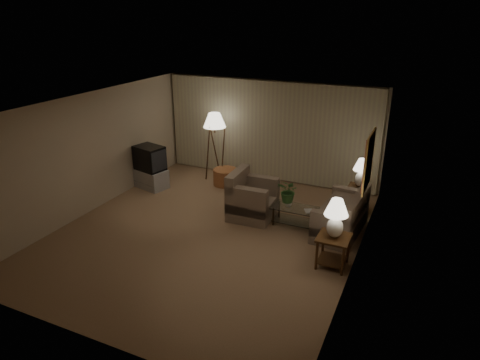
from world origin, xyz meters
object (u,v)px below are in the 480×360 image
object	(u,v)px
side_table_near	(333,246)
table_lamp_far	(361,170)
table_lamp_near	(336,215)
side_table_far	(359,194)
coffee_table	(295,213)
armchair	(253,200)
floor_lamp	(215,145)
vase	(288,203)
ottoman	(225,177)
sofa	(341,216)
crt_tv	(150,158)
tv_cabinet	(151,178)

from	to	relation	value
side_table_near	table_lamp_far	bearing A→B (deg)	90.00
table_lamp_far	table_lamp_near	bearing A→B (deg)	-90.00
side_table_near	side_table_far	distance (m)	2.60
coffee_table	armchair	bearing A→B (deg)	179.92
side_table_far	floor_lamp	world-z (taller)	floor_lamp
table_lamp_far	vase	distance (m)	1.92
table_lamp_near	ottoman	world-z (taller)	table_lamp_near
floor_lamp	vase	bearing A→B (deg)	-32.92
table_lamp_far	floor_lamp	bearing A→B (deg)	174.52
table_lamp_near	vase	bearing A→B (deg)	135.37
armchair	table_lamp_near	distance (m)	2.52
sofa	ottoman	distance (m)	3.64
side_table_far	coffee_table	distance (m)	1.76
coffee_table	floor_lamp	bearing A→B (deg)	148.49
side_table_far	vase	bearing A→B (deg)	-133.17
floor_lamp	ottoman	bearing A→B (deg)	-30.60
sofa	armchair	distance (m)	1.95
side_table_far	crt_tv	world-z (taller)	crt_tv
side_table_near	table_lamp_near	distance (m)	0.62
tv_cabinet	ottoman	bearing A→B (deg)	44.54
armchair	floor_lamp	size ratio (longest dim) A/B	0.57
crt_tv	ottoman	distance (m)	2.04
armchair	vase	size ratio (longest dim) A/B	6.53
side_table_near	tv_cabinet	bearing A→B (deg)	161.48
floor_lamp	vase	xyz separation A→B (m)	(2.67, -1.73, -0.47)
table_lamp_near	coffee_table	size ratio (longest dim) A/B	0.76
table_lamp_far	ottoman	world-z (taller)	table_lamp_far
side_table_near	ottoman	distance (m)	4.46
tv_cabinet	floor_lamp	size ratio (longest dim) A/B	0.51
table_lamp_far	floor_lamp	world-z (taller)	floor_lamp
armchair	side_table_near	distance (m)	2.44
side_table_near	tv_cabinet	distance (m)	5.49
coffee_table	ottoman	size ratio (longest dim) A/B	1.51
side_table_far	coffee_table	size ratio (longest dim) A/B	0.62
table_lamp_far	tv_cabinet	bearing A→B (deg)	-170.63
crt_tv	floor_lamp	distance (m)	1.78
table_lamp_near	coffee_table	distance (m)	1.84
crt_tv	floor_lamp	xyz separation A→B (m)	(1.27, 1.24, 0.16)
coffee_table	crt_tv	size ratio (longest dim) A/B	1.16
table_lamp_far	coffee_table	world-z (taller)	table_lamp_far
side_table_near	side_table_far	xyz separation A→B (m)	(0.00, 2.60, -0.02)
armchair	floor_lamp	xyz separation A→B (m)	(-1.84, 1.73, 0.55)
sofa	floor_lamp	bearing A→B (deg)	-108.94
side_table_far	ottoman	size ratio (longest dim) A/B	0.94
armchair	table_lamp_far	size ratio (longest dim) A/B	1.62
table_lamp_far	vase	world-z (taller)	table_lamp_far
side_table_far	floor_lamp	size ratio (longest dim) A/B	0.32
table_lamp_near	crt_tv	distance (m)	5.49
sofa	side_table_far	distance (m)	1.26
sofa	crt_tv	size ratio (longest dim) A/B	2.06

